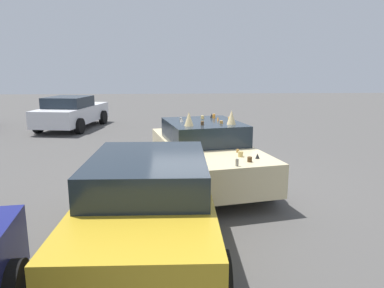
{
  "coord_description": "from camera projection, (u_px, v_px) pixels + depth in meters",
  "views": [
    {
      "loc": [
        -7.99,
        0.79,
        2.59
      ],
      "look_at": [
        0.0,
        0.3,
        0.9
      ],
      "focal_mm": 33.4,
      "sensor_mm": 36.0,
      "label": 1
    }
  ],
  "objects": [
    {
      "name": "parked_sedan_row_back_center",
      "position": [
        150.0,
        201.0,
        5.15
      ],
      "size": [
        4.44,
        2.06,
        1.41
      ],
      "rotation": [
        0.0,
        0.0,
        -0.03
      ],
      "color": "gold",
      "rests_on": "ground"
    },
    {
      "name": "ground_plane",
      "position": [
        205.0,
        181.0,
        8.38
      ],
      "size": [
        60.0,
        60.0,
        0.0
      ],
      "primitive_type": "plane",
      "color": "#514F4C"
    },
    {
      "name": "art_car_decorated",
      "position": [
        205.0,
        151.0,
        8.26
      ],
      "size": [
        4.71,
        2.66,
        1.7
      ],
      "rotation": [
        0.0,
        0.0,
        3.34
      ],
      "color": "beige",
      "rests_on": "ground"
    },
    {
      "name": "parked_sedan_near_left",
      "position": [
        72.0,
        112.0,
        15.67
      ],
      "size": [
        4.57,
        2.54,
        1.42
      ],
      "rotation": [
        0.0,
        0.0,
        -0.17
      ],
      "color": "silver",
      "rests_on": "ground"
    }
  ]
}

